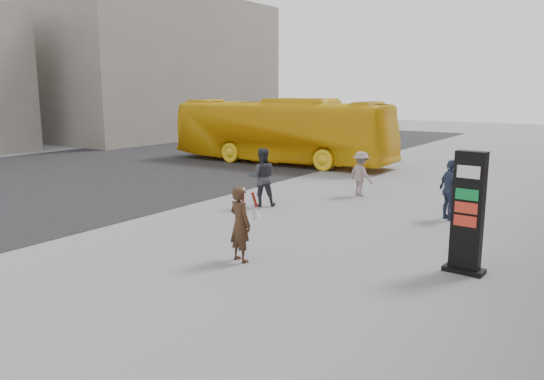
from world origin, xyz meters
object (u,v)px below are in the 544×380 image
Objects in this scene: info_pylon at (468,213)px; woman at (240,223)px; pedestrian_b at (361,174)px; pedestrian_c at (450,190)px; bus at (281,131)px; pedestrian_a at (262,177)px.

woman is at bearing -151.13° from info_pylon.
pedestrian_c reaches higher than pedestrian_b.
pedestrian_b is at bearing -129.64° from bus.
bus reaches higher than pedestrian_b.
info_pylon is 1.44× the size of pedestrian_c.
info_pylon is 4.44m from woman.
pedestrian_c is (5.21, 1.43, -0.06)m from pedestrian_a.
bus is at bearing -45.16° from woman.
woman is 6.48m from pedestrian_c.
info_pylon reaches higher than pedestrian_b.
info_pylon is 15.80m from bus.
bus is 6.70× the size of pedestrian_c.
woman is 0.96× the size of pedestrian_c.
woman is at bearing 110.49° from pedestrian_c.
pedestrian_b is at bearing 17.55° from pedestrian_c.
pedestrian_a is 5.40m from pedestrian_c.
info_pylon is 0.21× the size of bus.
woman is 5.28m from pedestrian_a.
pedestrian_a is at bearing -44.76° from woman.
pedestrian_c is at bearing -125.84° from bus.
pedestrian_b is (-0.85, 7.61, -0.07)m from woman.
info_pylon is at bearing 153.04° from pedestrian_b.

